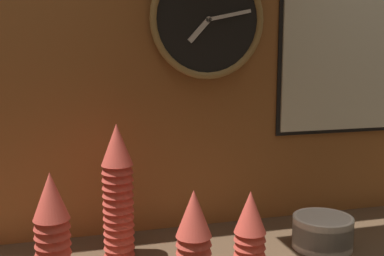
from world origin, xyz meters
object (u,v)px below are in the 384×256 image
Objects in this scene: bowl_stack_right at (323,232)px; wall_clock at (208,20)px; cup_stack_center_right at (250,227)px; cup_stack_center_left at (118,191)px; menu_board at (348,50)px; cup_stack_center at (194,239)px; cup_stack_left at (52,231)px.

bowl_stack_right is 0.48× the size of wall_clock.
wall_clock is at bearing 95.55° from cup_stack_center_right.
bowl_stack_right is (0.53, -0.10, -0.13)m from cup_stack_center_left.
menu_board is (0.46, 0.01, -0.09)m from wall_clock.
menu_board reaches higher than bowl_stack_right.
wall_clock is (-0.25, 0.24, 0.56)m from bowl_stack_right.
cup_stack_center_left reaches higher than bowl_stack_right.
cup_stack_center is 0.19m from cup_stack_center_right.
cup_stack_center is 0.67× the size of wall_clock.
wall_clock is (0.44, 0.27, 0.48)m from cup_stack_left.
wall_clock reaches higher than cup_stack_left.
menu_board is at bearing 17.08° from cup_stack_left.
bowl_stack_right is at bearing 7.90° from cup_stack_center_right.
menu_board is at bearing 32.58° from cup_stack_center_right.
cup_stack_center is at bearing -149.21° from menu_board.
cup_stack_left is at bearing 179.81° from cup_stack_center_right.
cup_stack_center reaches higher than cup_stack_center_right.
cup_stack_center_left is 0.84m from menu_board.
bowl_stack_right is 0.66m from wall_clock.
bowl_stack_right is at bearing 2.46° from cup_stack_left.
cup_stack_left is 0.47m from cup_stack_center_right.
cup_stack_left is 1.66× the size of bowl_stack_right.
cup_stack_center_left reaches higher than cup_stack_left.
cup_stack_center_right is 0.58m from wall_clock.
cup_stack_center is at bearing -15.39° from cup_stack_left.
cup_stack_center_left is (-0.14, 0.21, 0.06)m from cup_stack_center.
cup_stack_center_left is 0.54m from wall_clock.
cup_stack_center reaches higher than bowl_stack_right.
menu_board reaches higher than cup_stack_left.
cup_stack_left is at bearing -140.74° from cup_stack_center_left.
wall_clock is (-0.03, 0.27, 0.52)m from cup_stack_center_right.
cup_stack_left is 1.43× the size of cup_stack_center_right.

